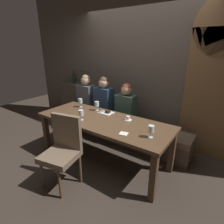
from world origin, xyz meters
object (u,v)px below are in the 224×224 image
at_px(dining_table, 103,125).
at_px(wine_glass_center_back, 97,104).
at_px(wine_bottle_dark_red, 74,78).
at_px(wine_bottle_pale_label, 82,80).
at_px(banquette_bench, 125,132).
at_px(wine_glass_end_left, 81,113).
at_px(espresso_cup, 128,119).
at_px(wine_glass_end_right, 80,101).
at_px(chair_near_side, 63,147).
at_px(diner_bearded, 104,98).
at_px(dessert_plate, 107,113).
at_px(wine_glass_near_right, 151,129).
at_px(diner_redhead, 86,95).
at_px(diner_far_end, 126,104).
at_px(fork_on_table, 101,112).

distance_m(dining_table, wine_glass_center_back, 0.49).
distance_m(wine_bottle_dark_red, wine_bottle_pale_label, 0.31).
bearing_deg(banquette_bench, wine_glass_end_left, -106.02).
distance_m(dining_table, banquette_bench, 0.82).
bearing_deg(espresso_cup, wine_glass_end_right, 177.80).
height_order(dining_table, wine_bottle_pale_label, wine_bottle_pale_label).
relative_size(chair_near_side, diner_bearded, 1.19).
xyz_separation_m(wine_bottle_dark_red, wine_bottle_pale_label, (0.31, -0.03, 0.00)).
distance_m(chair_near_side, espresso_cup, 1.06).
distance_m(chair_near_side, wine_glass_end_left, 0.61).
xyz_separation_m(wine_bottle_dark_red, espresso_cup, (2.05, -0.85, -0.30)).
bearing_deg(chair_near_side, dessert_plate, 88.74).
distance_m(wine_glass_near_right, wine_glass_end_left, 1.13).
bearing_deg(wine_glass_end_left, dining_table, 38.66).
bearing_deg(wine_glass_center_back, diner_redhead, 146.97).
bearing_deg(diner_far_end, wine_glass_near_right, -44.01).
bearing_deg(diner_bearded, dining_table, -53.80).
bearing_deg(diner_far_end, banquette_bench, -85.50).
distance_m(chair_near_side, diner_far_end, 1.46).
bearing_deg(diner_redhead, espresso_cup, -20.16).
relative_size(wine_glass_end_right, wine_glass_end_left, 1.00).
xyz_separation_m(diner_redhead, wine_glass_center_back, (0.63, -0.41, 0.01)).
relative_size(diner_redhead, wine_bottle_pale_label, 2.52).
relative_size(chair_near_side, diner_redhead, 1.19).
relative_size(chair_near_side, wine_glass_near_right, 5.98).
bearing_deg(wine_bottle_dark_red, wine_bottle_pale_label, -5.28).
distance_m(banquette_bench, diner_far_end, 0.58).
bearing_deg(espresso_cup, fork_on_table, 175.01).
xyz_separation_m(chair_near_side, wine_bottle_dark_red, (-1.59, 1.78, 0.51)).
distance_m(wine_bottle_pale_label, dessert_plate, 1.53).
distance_m(wine_bottle_dark_red, wine_glass_end_right, 1.29).
height_order(diner_far_end, wine_glass_end_left, diner_far_end).
distance_m(diner_redhead, wine_glass_near_right, 2.01).
xyz_separation_m(diner_far_end, wine_glass_end_left, (-0.26, -0.92, 0.05)).
xyz_separation_m(dining_table, wine_bottle_pale_label, (-1.40, 1.02, 0.42)).
xyz_separation_m(wine_glass_center_back, fork_on_table, (0.10, -0.02, -0.11)).
height_order(diner_far_end, wine_glass_center_back, diner_far_end).
bearing_deg(dining_table, wine_glass_near_right, -7.95).
bearing_deg(wine_glass_near_right, wine_glass_end_left, -175.49).
bearing_deg(wine_glass_end_right, wine_bottle_dark_red, 140.84).
bearing_deg(wine_glass_center_back, chair_near_side, -77.36).
relative_size(diner_redhead, fork_on_table, 4.83).
bearing_deg(wine_bottle_dark_red, chair_near_side, -48.23).
xyz_separation_m(wine_glass_near_right, dessert_plate, (-0.96, 0.39, -0.10)).
bearing_deg(wine_glass_end_left, wine_bottle_pale_label, 132.67).
distance_m(dining_table, wine_glass_end_left, 0.39).
height_order(wine_glass_end_right, espresso_cup, wine_glass_end_right).
xyz_separation_m(diner_bearded, dessert_plate, (0.40, -0.43, -0.09)).
xyz_separation_m(banquette_bench, wine_glass_near_right, (0.86, -0.82, 0.62)).
height_order(wine_glass_end_right, wine_glass_end_left, same).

